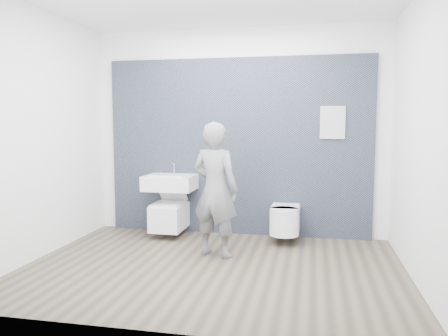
% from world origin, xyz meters
% --- Properties ---
extents(ground, '(4.00, 4.00, 0.00)m').
position_xyz_m(ground, '(0.00, 0.00, 0.00)').
color(ground, brown).
rests_on(ground, ground).
extents(room_shell, '(4.00, 4.00, 4.00)m').
position_xyz_m(room_shell, '(0.00, 0.00, 1.74)').
color(room_shell, white).
rests_on(room_shell, ground).
extents(tile_wall, '(3.60, 0.06, 2.40)m').
position_xyz_m(tile_wall, '(0.00, 1.47, 0.00)').
color(tile_wall, black).
rests_on(tile_wall, ground).
extents(washbasin, '(0.67, 0.50, 0.50)m').
position_xyz_m(washbasin, '(-0.87, 1.19, 0.73)').
color(washbasin, white).
rests_on(washbasin, ground).
extents(toilet_square, '(0.41, 0.59, 0.70)m').
position_xyz_m(toilet_square, '(-0.87, 1.15, 0.29)').
color(toilet_square, white).
rests_on(toilet_square, ground).
extents(toilet_rounded, '(0.37, 0.63, 0.34)m').
position_xyz_m(toilet_rounded, '(0.69, 1.12, 0.30)').
color(toilet_rounded, white).
rests_on(toilet_rounded, ground).
extents(info_placard, '(0.32, 0.03, 0.42)m').
position_xyz_m(info_placard, '(1.26, 1.43, 0.00)').
color(info_placard, white).
rests_on(info_placard, ground).
extents(visitor, '(0.64, 0.51, 1.54)m').
position_xyz_m(visitor, '(-0.06, 0.39, 0.77)').
color(visitor, slate).
rests_on(visitor, ground).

